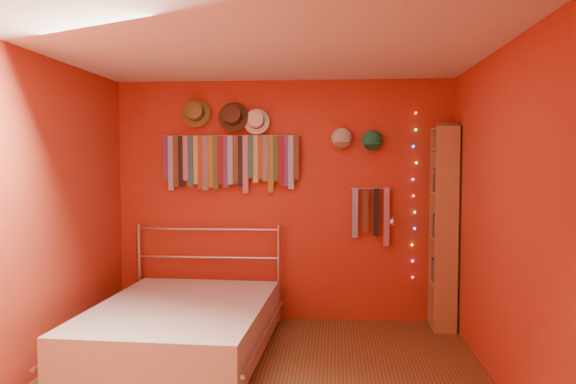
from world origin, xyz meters
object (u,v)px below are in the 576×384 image
(reading_lamp, at_px, (392,222))
(bookshelf, at_px, (448,227))
(tie_rack, at_px, (230,160))
(bed, at_px, (181,327))

(reading_lamp, distance_m, bookshelf, 0.55)
(tie_rack, relative_size, reading_lamp, 4.83)
(tie_rack, bearing_deg, bed, -101.89)
(bed, bearing_deg, bookshelf, 23.12)
(tie_rack, bearing_deg, reading_lamp, -5.75)
(tie_rack, xyz_separation_m, bed, (-0.23, -1.09, -1.44))
(reading_lamp, xyz_separation_m, bookshelf, (0.55, 0.01, -0.05))
(reading_lamp, relative_size, bed, 0.14)
(reading_lamp, bearing_deg, bed, -154.01)
(bookshelf, distance_m, bed, 2.72)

